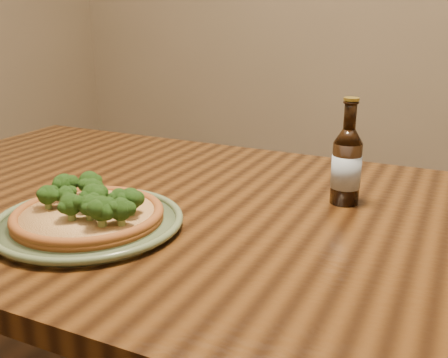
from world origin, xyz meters
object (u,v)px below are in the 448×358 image
at_px(table, 206,248).
at_px(beer_bottle, 346,165).
at_px(plate, 89,222).
at_px(pizza, 89,211).

distance_m(table, beer_bottle, 0.33).
bearing_deg(table, plate, -126.37).
height_order(plate, beer_bottle, beer_bottle).
xyz_separation_m(pizza, beer_bottle, (0.38, 0.32, 0.05)).
distance_m(plate, pizza, 0.02).
xyz_separation_m(table, pizza, (-0.14, -0.19, 0.12)).
distance_m(pizza, beer_bottle, 0.50).
bearing_deg(pizza, beer_bottle, 39.82).
bearing_deg(beer_bottle, plate, -156.69).
bearing_deg(pizza, table, 53.65).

